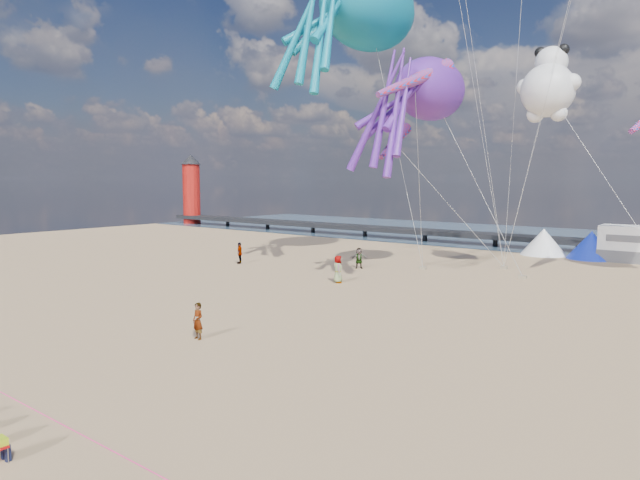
{
  "coord_description": "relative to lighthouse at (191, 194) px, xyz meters",
  "views": [
    {
      "loc": [
        13.78,
        -12.53,
        6.88
      ],
      "look_at": [
        -0.85,
        6.0,
        4.32
      ],
      "focal_mm": 32.0,
      "sensor_mm": 36.0,
      "label": 1
    }
  ],
  "objects": [
    {
      "name": "ground",
      "position": [
        56.0,
        -44.0,
        -4.5
      ],
      "size": [
        120.0,
        120.0,
        0.0
      ],
      "primitive_type": "plane",
      "color": "tan",
      "rests_on": "ground"
    },
    {
      "name": "water",
      "position": [
        56.0,
        11.0,
        -4.48
      ],
      "size": [
        120.0,
        120.0,
        0.0
      ],
      "primitive_type": "plane",
      "color": "#334C62",
      "rests_on": "ground"
    },
    {
      "name": "pier",
      "position": [
        28.0,
        0.0,
        -3.5
      ],
      "size": [
        60.0,
        3.0,
        0.5
      ],
      "primitive_type": "cube",
      "color": "black",
      "rests_on": "ground"
    },
    {
      "name": "lighthouse",
      "position": [
        0.0,
        0.0,
        0.0
      ],
      "size": [
        2.6,
        2.6,
        9.0
      ],
      "primitive_type": "cylinder",
      "color": "#A5140F",
      "rests_on": "ground"
    },
    {
      "name": "tent_white",
      "position": [
        54.0,
        -4.0,
        -3.3
      ],
      "size": [
        4.0,
        4.0,
        2.4
      ],
      "primitive_type": "cone",
      "color": "white",
      "rests_on": "ground"
    },
    {
      "name": "tent_blue",
      "position": [
        58.0,
        -4.0,
        -3.3
      ],
      "size": [
        4.0,
        4.0,
        2.4
      ],
      "primitive_type": "cone",
      "color": "#1933CC",
      "rests_on": "ground"
    },
    {
      "name": "rope_line",
      "position": [
        56.0,
        -49.0,
        -4.48
      ],
      "size": [
        34.0,
        0.03,
        0.03
      ],
      "primitive_type": "cylinder",
      "rotation": [
        0.0,
        1.57,
        0.0
      ],
      "color": "#F2338C",
      "rests_on": "ground"
    },
    {
      "name": "standing_person",
      "position": [
        50.87,
        -41.03,
        -3.7
      ],
      "size": [
        0.61,
        0.43,
        1.6
      ],
      "primitive_type": "imported",
      "rotation": [
        0.0,
        0.0,
        -0.09
      ],
      "color": "tan",
      "rests_on": "ground"
    },
    {
      "name": "beachgoer_0",
      "position": [
        47.66,
        -26.59,
        -3.59
      ],
      "size": [
        0.76,
        0.79,
        1.82
      ],
      "primitive_type": "imported",
      "rotation": [
        0.0,
        0.0,
        2.27
      ],
      "color": "#7F6659",
      "rests_on": "ground"
    },
    {
      "name": "beachgoer_3",
      "position": [
        36.3,
        -24.64,
        -3.63
      ],
      "size": [
        1.15,
        1.29,
        1.73
      ],
      "primitive_type": "imported",
      "rotation": [
        0.0,
        0.0,
        5.29
      ],
      "color": "#7F6659",
      "rests_on": "ground"
    },
    {
      "name": "beachgoer_4",
      "position": [
        45.32,
        -20.71,
        -3.71
      ],
      "size": [
        0.95,
        0.92,
        1.59
      ],
      "primitive_type": "imported",
      "rotation": [
        0.0,
        0.0,
        0.75
      ],
      "color": "#7F6659",
      "rests_on": "ground"
    },
    {
      "name": "sandbag_a",
      "position": [
        49.42,
        -18.15,
        -4.39
      ],
      "size": [
        0.5,
        0.35,
        0.22
      ],
      "primitive_type": "cube",
      "color": "gray",
      "rests_on": "ground"
    },
    {
      "name": "sandbag_b",
      "position": [
        56.74,
        -17.47,
        -4.39
      ],
      "size": [
        0.5,
        0.35,
        0.22
      ],
      "primitive_type": "cube",
      "color": "gray",
      "rests_on": "ground"
    },
    {
      "name": "sandbag_e",
      "position": [
        54.14,
        -14.03,
        -4.39
      ],
      "size": [
        0.5,
        0.35,
        0.22
      ],
      "primitive_type": "cube",
      "color": "gray",
      "rests_on": "ground"
    },
    {
      "name": "kite_octopus_teal",
      "position": [
        44.43,
        -18.43,
        15.39
      ],
      "size": [
        7.62,
        12.19,
        12.93
      ],
      "primitive_type": null,
      "rotation": [
        0.0,
        0.0,
        -0.26
      ],
      "color": "#0B7993"
    },
    {
      "name": "kite_octopus_purple",
      "position": [
        50.85,
        -20.29,
        8.49
      ],
      "size": [
        7.51,
        10.15,
        10.67
      ],
      "primitive_type": null,
      "rotation": [
        0.0,
        0.0,
        -0.43
      ],
      "color": "#562192"
    },
    {
      "name": "kite_panda",
      "position": [
        57.4,
        -15.81,
        8.33
      ],
      "size": [
        4.53,
        4.29,
        6.16
      ],
      "primitive_type": null,
      "rotation": [
        0.0,
        0.0,
        -0.04
      ],
      "color": "white"
    },
    {
      "name": "windsock_left",
      "position": [
        51.55,
        -23.72,
        8.6
      ],
      "size": [
        2.34,
        7.38,
        7.3
      ],
      "primitive_type": null,
      "rotation": [
        0.0,
        0.0,
        -0.17
      ],
      "color": "red"
    },
    {
      "name": "windsock_right",
      "position": [
        48.85,
        -21.69,
        4.9
      ],
      "size": [
        1.53,
        4.85,
        4.77
      ],
      "primitive_type": null,
      "rotation": [
        0.0,
        0.0,
        0.13
      ],
      "color": "red"
    }
  ]
}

